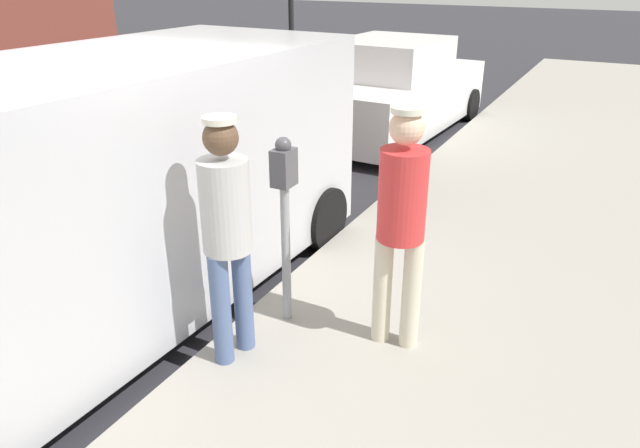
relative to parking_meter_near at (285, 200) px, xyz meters
The scene contains 7 objects.
ground_plane 1.82m from the parking_meter_near, 166.83° to the right, with size 80.00×80.00×0.00m, color #2D2D33.
sidewalk_slab 2.44m from the parking_meter_near, ahead, with size 5.00×32.00×0.15m, color #9E998E.
parking_meter_near is the anchor object (origin of this frame).
pedestrian_in_red 0.90m from the parking_meter_near, ahead, with size 0.36×0.34×1.81m.
pedestrian_in_gray 0.60m from the parking_meter_near, 99.42° to the right, with size 0.34×0.36×1.79m.
parked_van 1.57m from the parking_meter_near, 163.13° to the right, with size 2.29×5.27×2.15m.
parked_sedan_ahead 6.34m from the parking_meter_near, 103.75° to the left, with size 2.14×4.49×1.65m.
Camera 1 is at (3.49, -3.18, 2.82)m, focal length 33.02 mm.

